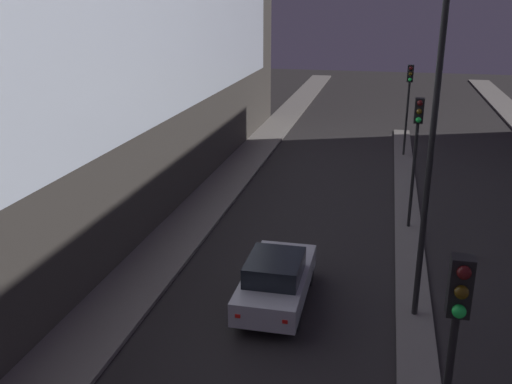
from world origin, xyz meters
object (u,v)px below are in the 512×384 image
Objects in this scene: traffic_light_mid at (417,135)px; traffic_light_far at (409,90)px; street_lamp at (438,82)px; traffic_light_near at (453,341)px; car_left_lane at (276,279)px.

traffic_light_mid and traffic_light_far have the same top height.
traffic_light_mid is 10.74m from traffic_light_far.
street_lamp is (0.00, -17.24, 2.78)m from traffic_light_far.
traffic_light_near is 1.00× the size of traffic_light_far.
traffic_light_near is at bearing -90.00° from traffic_light_mid.
traffic_light_near reaches higher than car_left_lane.
traffic_light_far is at bearing 90.00° from traffic_light_mid.
traffic_light_near and traffic_light_mid have the same top height.
traffic_light_mid is 7.07m from street_lamp.
traffic_light_mid is (0.00, 13.42, 0.00)m from traffic_light_near.
street_lamp is (0.00, -6.50, 2.78)m from traffic_light_mid.
traffic_light_far is at bearing 77.42° from car_left_lane.
traffic_light_far is 0.54× the size of street_lamp.
car_left_lane is at bearing -102.58° from traffic_light_far.
traffic_light_far is 1.17× the size of car_left_lane.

